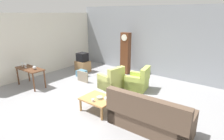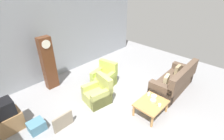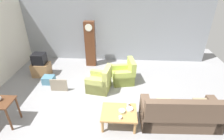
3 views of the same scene
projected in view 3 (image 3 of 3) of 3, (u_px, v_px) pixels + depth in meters
ground_plane at (109, 107)px, 5.56m from camera, size 10.40×10.40×0.00m
garage_door_wall at (115, 27)px, 7.93m from camera, size 8.40×0.16×3.20m
couch_floral at (180, 115)px, 4.75m from camera, size 2.13×0.95×1.04m
armchair_olive_near at (100, 82)px, 6.25m from camera, size 0.91×0.88×0.92m
armchair_olive_far at (124, 75)px, 6.71m from camera, size 0.92×0.89×0.92m
coffee_table_wood at (119, 113)px, 4.78m from camera, size 0.96×0.76×0.43m
grandfather_clock at (90, 44)px, 7.65m from camera, size 0.44×0.30×2.00m
tv_stand_cabinet at (42, 69)px, 7.16m from camera, size 0.68×0.52×0.54m
tv_crt at (39, 59)px, 6.93m from camera, size 0.48×0.44×0.42m
framed_picture_leaning at (59, 85)px, 6.22m from camera, size 0.60×0.05×0.46m
storage_box_blue at (49, 80)px, 6.70m from camera, size 0.42×0.37×0.29m
cup_white_porcelain at (120, 117)px, 4.50m from camera, size 0.08×0.08×0.08m
cup_blue_rimmed at (128, 104)px, 4.94m from camera, size 0.08×0.08×0.10m
bowl_white_stacked at (130, 109)px, 4.80m from camera, size 0.18×0.18×0.06m
bowl_shallow_green at (122, 111)px, 4.72m from camera, size 0.19×0.19×0.07m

